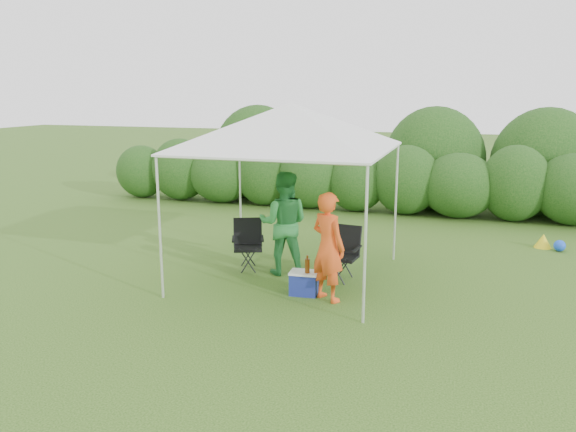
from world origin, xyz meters
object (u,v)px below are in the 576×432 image
(chair_left, at_px, (248,241))
(cooler, at_px, (304,283))
(chair_right, at_px, (344,249))
(woman, at_px, (284,223))
(canopy, at_px, (290,126))
(man, at_px, (328,247))

(chair_left, xyz_separation_m, cooler, (1.29, -0.95, -0.31))
(chair_right, bearing_deg, woman, -171.99)
(chair_left, height_order, cooler, chair_left)
(chair_left, distance_m, woman, 0.78)
(chair_right, xyz_separation_m, woman, (-1.01, -0.03, 0.37))
(chair_right, xyz_separation_m, chair_left, (-1.69, 0.05, -0.01))
(cooler, bearing_deg, chair_right, 61.38)
(woman, bearing_deg, cooler, 114.67)
(chair_right, height_order, cooler, chair_right)
(canopy, bearing_deg, man, -44.13)
(canopy, distance_m, man, 2.03)
(man, bearing_deg, cooler, 16.27)
(canopy, bearing_deg, chair_left, 164.53)
(man, bearing_deg, woman, -13.53)
(canopy, xyz_separation_m, chair_left, (-0.84, 0.23, -1.97))
(canopy, xyz_separation_m, woman, (-0.16, 0.15, -1.60))
(woman, xyz_separation_m, cooler, (0.61, -0.87, -0.68))
(chair_left, bearing_deg, canopy, -37.81)
(man, relative_size, woman, 0.93)
(man, distance_m, woman, 1.39)
(chair_right, bearing_deg, man, -84.50)
(chair_right, distance_m, man, 1.05)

